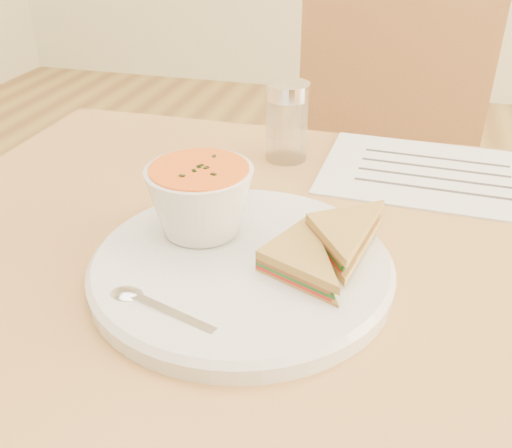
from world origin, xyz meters
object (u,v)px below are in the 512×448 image
(chair_far, at_px, (386,215))
(plate, at_px, (241,267))
(soup_bowl, at_px, (201,203))
(condiment_shaker, at_px, (287,122))

(chair_far, distance_m, plate, 0.73)
(chair_far, relative_size, soup_bowl, 8.40)
(plate, distance_m, condiment_shaker, 0.30)
(soup_bowl, bearing_deg, condiment_shaker, 82.28)
(condiment_shaker, bearing_deg, plate, -86.00)
(chair_far, height_order, condiment_shaker, chair_far)
(soup_bowl, bearing_deg, chair_far, 73.47)
(plate, height_order, soup_bowl, soup_bowl)
(plate, bearing_deg, soup_bowl, 145.48)
(soup_bowl, bearing_deg, plate, -34.52)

